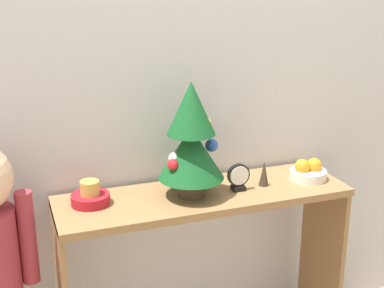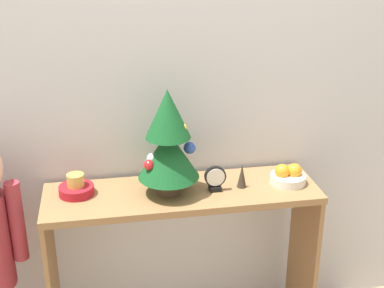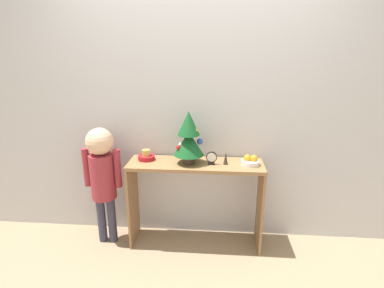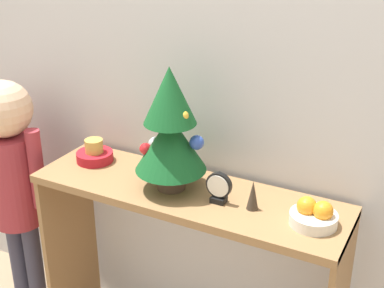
{
  "view_description": "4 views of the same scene",
  "coord_description": "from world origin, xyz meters",
  "px_view_note": "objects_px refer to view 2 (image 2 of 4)",
  "views": [
    {
      "loc": [
        -0.71,
        -1.66,
        1.64
      ],
      "look_at": [
        -0.06,
        0.15,
        1.02
      ],
      "focal_mm": 50.0,
      "sensor_mm": 36.0,
      "label": 1
    },
    {
      "loc": [
        -0.32,
        -1.84,
        1.85
      ],
      "look_at": [
        0.05,
        0.21,
        1.0
      ],
      "focal_mm": 50.0,
      "sensor_mm": 36.0,
      "label": 2
    },
    {
      "loc": [
        0.17,
        -2.25,
        1.72
      ],
      "look_at": [
        -0.03,
        0.2,
        0.96
      ],
      "focal_mm": 28.0,
      "sensor_mm": 36.0,
      "label": 3
    },
    {
      "loc": [
        0.81,
        -1.32,
        1.73
      ],
      "look_at": [
        0.01,
        0.21,
        0.97
      ],
      "focal_mm": 50.0,
      "sensor_mm": 36.0,
      "label": 4
    }
  ],
  "objects_px": {
    "singing_bowl": "(76,188)",
    "desk_clock": "(215,179)",
    "figurine": "(242,176)",
    "mini_tree": "(168,142)",
    "fruit_bowl": "(288,176)"
  },
  "relations": [
    {
      "from": "singing_bowl",
      "to": "desk_clock",
      "type": "bearing_deg",
      "value": -6.7
    },
    {
      "from": "singing_bowl",
      "to": "figurine",
      "type": "relative_size",
      "value": 1.4
    },
    {
      "from": "singing_bowl",
      "to": "figurine",
      "type": "distance_m",
      "value": 0.7
    },
    {
      "from": "mini_tree",
      "to": "figurine",
      "type": "relative_size",
      "value": 4.34
    },
    {
      "from": "singing_bowl",
      "to": "figurine",
      "type": "bearing_deg",
      "value": -4.53
    },
    {
      "from": "fruit_bowl",
      "to": "singing_bowl",
      "type": "bearing_deg",
      "value": 176.6
    },
    {
      "from": "fruit_bowl",
      "to": "desk_clock",
      "type": "distance_m",
      "value": 0.33
    },
    {
      "from": "mini_tree",
      "to": "desk_clock",
      "type": "relative_size",
      "value": 4.04
    },
    {
      "from": "mini_tree",
      "to": "singing_bowl",
      "type": "distance_m",
      "value": 0.44
    },
    {
      "from": "mini_tree",
      "to": "figurine",
      "type": "distance_m",
      "value": 0.36
    },
    {
      "from": "fruit_bowl",
      "to": "figurine",
      "type": "height_order",
      "value": "figurine"
    },
    {
      "from": "fruit_bowl",
      "to": "desk_clock",
      "type": "xyz_separation_m",
      "value": [
        -0.33,
        -0.01,
        0.02
      ]
    },
    {
      "from": "fruit_bowl",
      "to": "desk_clock",
      "type": "height_order",
      "value": "desk_clock"
    },
    {
      "from": "mini_tree",
      "to": "fruit_bowl",
      "type": "relative_size",
      "value": 2.95
    },
    {
      "from": "desk_clock",
      "to": "figurine",
      "type": "relative_size",
      "value": 1.07
    }
  ]
}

